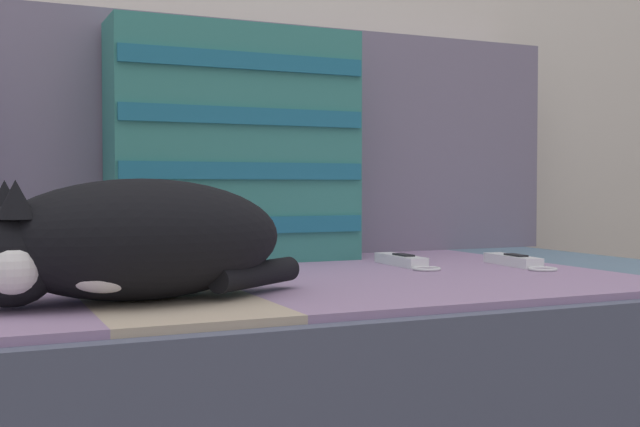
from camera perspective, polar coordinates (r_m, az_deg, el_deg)
The scene contains 6 objects.
couch at distance 1.31m, azimuth -8.09°, elevation -12.81°, with size 1.82×0.88×0.38m.
sofa_backrest at distance 1.63m, azimuth -11.80°, elevation 5.20°, with size 1.79×0.14×0.47m.
throw_pillow_striped at distance 1.52m, azimuth -6.03°, elevation 4.86°, with size 0.47×0.14×0.44m.
sleeping_cat at distance 1.02m, azimuth -13.70°, elevation -2.00°, with size 0.44×0.25×0.15m.
game_remote_near at distance 1.48m, azimuth 13.70°, elevation -3.30°, with size 0.06×0.19×0.02m.
game_remote_far at distance 1.45m, azimuth 5.91°, elevation -3.36°, with size 0.05×0.19×0.02m.
Camera 1 is at (-0.35, -1.11, 0.52)m, focal length 45.00 mm.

